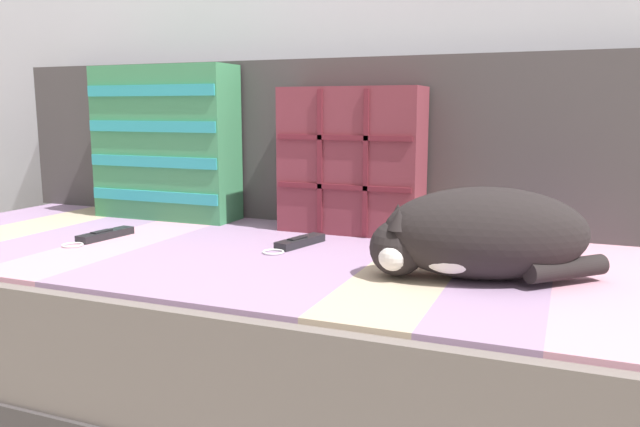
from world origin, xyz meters
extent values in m
plane|color=#A89E8E|center=(0.00, 0.00, 0.00)|extent=(14.00, 14.00, 0.00)
cube|color=#3D3838|center=(0.00, 0.09, 0.08)|extent=(1.88, 0.92, 0.17)
cube|color=#6B605B|center=(0.00, 0.09, 0.28)|extent=(1.84, 0.90, 0.23)
cube|color=tan|center=(-0.62, 0.07, 0.40)|extent=(0.18, 0.81, 0.01)
cube|color=gray|center=(-0.44, 0.07, 0.40)|extent=(0.18, 0.81, 0.01)
cube|color=#C6899E|center=(-0.26, 0.07, 0.40)|extent=(0.18, 0.81, 0.01)
cube|color=gray|center=(-0.09, 0.07, 0.40)|extent=(0.18, 0.81, 0.01)
cube|color=gray|center=(0.09, 0.07, 0.40)|extent=(0.18, 0.81, 0.01)
cube|color=gray|center=(0.26, 0.07, 0.40)|extent=(0.18, 0.81, 0.01)
cube|color=tan|center=(0.44, 0.07, 0.40)|extent=(0.18, 0.81, 0.01)
cube|color=gray|center=(0.62, 0.07, 0.40)|extent=(0.18, 0.81, 0.01)
cube|color=#C6899E|center=(0.79, 0.07, 0.40)|extent=(0.18, 0.81, 0.01)
cube|color=#474242|center=(0.00, 0.48, 0.63)|extent=(1.84, 0.14, 0.45)
cube|color=brown|center=(0.20, 0.34, 0.59)|extent=(0.36, 0.13, 0.37)
cube|color=maroon|center=(0.20, 0.27, 0.53)|extent=(0.35, 0.01, 0.01)
cube|color=maroon|center=(0.15, 0.27, 0.59)|extent=(0.01, 0.01, 0.35)
cube|color=maroon|center=(0.20, 0.27, 0.65)|extent=(0.35, 0.01, 0.01)
cube|color=maroon|center=(0.26, 0.27, 0.59)|extent=(0.01, 0.01, 0.35)
cube|color=#3D8956|center=(-0.36, 0.34, 0.63)|extent=(0.42, 0.13, 0.43)
cube|color=teal|center=(-0.36, 0.27, 0.48)|extent=(0.42, 0.01, 0.03)
cube|color=teal|center=(-0.36, 0.27, 0.58)|extent=(0.42, 0.01, 0.03)
cube|color=teal|center=(-0.36, 0.27, 0.67)|extent=(0.42, 0.01, 0.03)
cube|color=teal|center=(-0.36, 0.27, 0.77)|extent=(0.42, 0.01, 0.03)
ellipsoid|color=black|center=(0.58, 0.00, 0.50)|extent=(0.41, 0.28, 0.17)
sphere|color=black|center=(0.43, -0.05, 0.46)|extent=(0.11, 0.11, 0.11)
sphere|color=white|center=(0.43, -0.08, 0.46)|extent=(0.06, 0.06, 0.06)
ellipsoid|color=white|center=(0.53, -0.07, 0.47)|extent=(0.11, 0.05, 0.08)
cylinder|color=black|center=(0.73, 0.01, 0.44)|extent=(0.15, 0.15, 0.04)
cone|color=black|center=(0.44, -0.08, 0.52)|extent=(0.04, 0.04, 0.04)
cone|color=black|center=(0.42, -0.02, 0.52)|extent=(0.04, 0.04, 0.04)
cube|color=black|center=(0.15, 0.13, 0.42)|extent=(0.07, 0.15, 0.02)
cube|color=black|center=(0.15, 0.12, 0.43)|extent=(0.03, 0.05, 0.00)
cube|color=black|center=(0.17, 0.20, 0.42)|extent=(0.03, 0.02, 0.02)
torus|color=silver|center=(0.13, 0.04, 0.41)|extent=(0.06, 0.06, 0.01)
cube|color=black|center=(-0.32, 0.03, 0.42)|extent=(0.05, 0.16, 0.02)
cube|color=black|center=(-0.32, 0.01, 0.43)|extent=(0.03, 0.06, 0.00)
cube|color=black|center=(-0.31, 0.10, 0.42)|extent=(0.03, 0.01, 0.02)
torus|color=silver|center=(-0.33, -0.07, 0.41)|extent=(0.05, 0.05, 0.01)
camera|label=1|loc=(0.72, -1.16, 0.72)|focal=35.00mm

